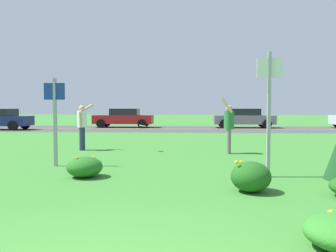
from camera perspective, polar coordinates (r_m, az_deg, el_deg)
The scene contains 12 objects.
ground_plane at distance 14.65m, azimuth 0.37°, elevation -3.20°, with size 120.00×120.00×0.00m, color #387A2D.
highway_strip at distance 26.28m, azimuth 1.87°, elevation -0.45°, with size 120.00×7.57×0.01m, color #424244.
highway_center_stripe at distance 26.28m, azimuth 1.87°, elevation -0.44°, with size 120.00×0.16×0.00m, color yellow.
daylily_clump_front_right at distance 7.03m, azimuth 12.74°, elevation -7.68°, with size 0.74×0.77×0.61m.
daylily_clump_mid_left at distance 8.49m, azimuth -12.82°, elevation -6.20°, with size 0.80×0.83×0.48m.
sign_post_near_path at distance 10.17m, azimuth -17.15°, elevation 1.98°, with size 0.56×0.10×2.34m.
sign_post_by_roadside at distance 8.49m, azimuth 15.42°, elevation 3.59°, with size 0.56×0.10×2.79m.
person_thrower_white_shirt at distance 13.71m, azimuth -13.19°, elevation 0.41°, with size 0.56×0.51×1.70m.
person_catcher_green_shirt at distance 12.53m, azimuth 9.43°, elevation 0.25°, with size 0.46×0.51×1.88m.
frisbee_white at distance 13.00m, azimuth -3.95°, elevation 0.03°, with size 0.25×0.24×0.09m.
car_gray_center_left at distance 28.21m, azimuth 11.73°, elevation 1.22°, with size 4.50×2.00×1.45m.
car_red_center_right at distance 28.42m, azimuth -6.87°, elevation 1.27°, with size 4.50×2.00×1.45m.
Camera 1 is at (0.86, -2.85, 1.58)m, focal length 39.25 mm.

